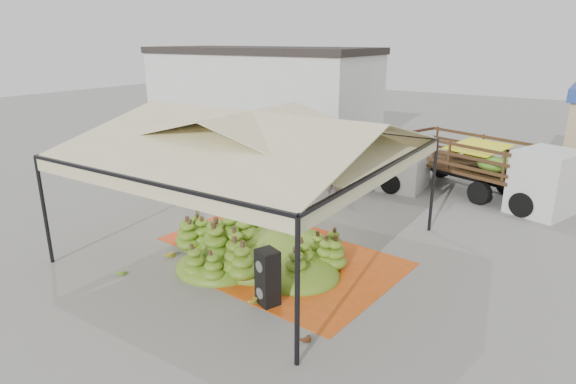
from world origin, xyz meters
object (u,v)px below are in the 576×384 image
Objects in this scene: banana_heap at (254,237)px; vendor at (334,175)px; speaker_stack at (268,278)px; truck_left at (360,152)px; truck_right at (491,163)px.

banana_heap is 3.27× the size of vendor.
speaker_stack is 0.75× the size of vendor.
truck_left is at bearing -97.67° from vendor.
truck_left reaches higher than vendor.
banana_heap is at bearing -94.81° from truck_right.
truck_right is at bearing 65.19° from banana_heap.
truck_right is at bearing -157.48° from vendor.
truck_left is (-0.16, 2.62, 0.39)m from vendor.
truck_right is (4.30, 9.30, 0.74)m from banana_heap.
speaker_stack is 8.14m from vendor.
truck_right reaches higher than speaker_stack.
banana_heap is at bearing 85.23° from vendor.
vendor is 2.65m from truck_left.
vendor is (-0.68, 5.98, 0.27)m from banana_heap.
speaker_stack is at bearing 96.17° from vendor.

